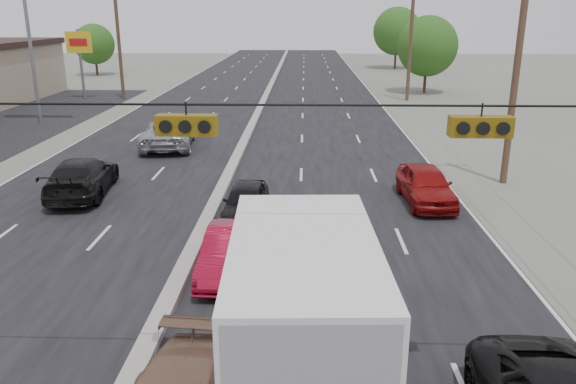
{
  "coord_description": "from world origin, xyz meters",
  "views": [
    {
      "loc": [
        3.51,
        -9.47,
        7.28
      ],
      "look_at": [
        3.05,
        6.43,
        2.2
      ],
      "focal_mm": 35.0,
      "sensor_mm": 36.0,
      "label": 1
    }
  ],
  "objects_px": {
    "queue_car_a": "(246,202)",
    "queue_car_b": "(323,224)",
    "tree_right_mid": "(427,46)",
    "utility_pole_left_c": "(119,40)",
    "box_truck": "(302,313)",
    "tree_left_far": "(94,44)",
    "queue_car_e": "(426,185)",
    "red_sedan": "(230,252)",
    "utility_pole_right_b": "(517,67)",
    "oncoming_far": "(168,133)",
    "pole_sign_far": "(79,48)",
    "utility_pole_right_c": "(411,40)",
    "tree_right_far": "(397,31)",
    "oncoming_near": "(82,177)"
  },
  "relations": [
    {
      "from": "utility_pole_right_c",
      "to": "tree_right_mid",
      "type": "xyz_separation_m",
      "value": [
        2.5,
        5.0,
        -0.77
      ]
    },
    {
      "from": "utility_pole_right_b",
      "to": "oncoming_far",
      "type": "xyz_separation_m",
      "value": [
        -16.66,
        6.57,
        -4.29
      ]
    },
    {
      "from": "tree_right_mid",
      "to": "queue_car_b",
      "type": "distance_m",
      "value": 38.88
    },
    {
      "from": "queue_car_b",
      "to": "oncoming_far",
      "type": "height_order",
      "value": "oncoming_far"
    },
    {
      "from": "red_sedan",
      "to": "tree_right_mid",
      "type": "bearing_deg",
      "value": 72.9
    },
    {
      "from": "queue_car_b",
      "to": "oncoming_far",
      "type": "relative_size",
      "value": 0.66
    },
    {
      "from": "box_truck",
      "to": "red_sedan",
      "type": "relative_size",
      "value": 1.78
    },
    {
      "from": "tree_right_mid",
      "to": "queue_car_e",
      "type": "xyz_separation_m",
      "value": [
        -6.61,
        -32.95,
        -3.59
      ]
    },
    {
      "from": "red_sedan",
      "to": "queue_car_a",
      "type": "height_order",
      "value": "red_sedan"
    },
    {
      "from": "pole_sign_far",
      "to": "oncoming_far",
      "type": "height_order",
      "value": "pole_sign_far"
    },
    {
      "from": "queue_car_e",
      "to": "tree_left_far",
      "type": "bearing_deg",
      "value": 119.59
    },
    {
      "from": "tree_right_far",
      "to": "red_sedan",
      "type": "relative_size",
      "value": 2.03
    },
    {
      "from": "utility_pole_right_b",
      "to": "box_truck",
      "type": "xyz_separation_m",
      "value": [
        -8.99,
        -15.0,
        -3.27
      ]
    },
    {
      "from": "box_truck",
      "to": "queue_car_b",
      "type": "bearing_deg",
      "value": 82.98
    },
    {
      "from": "oncoming_near",
      "to": "queue_car_b",
      "type": "bearing_deg",
      "value": 146.89
    },
    {
      "from": "red_sedan",
      "to": "queue_car_b",
      "type": "distance_m",
      "value": 3.65
    },
    {
      "from": "tree_right_mid",
      "to": "red_sedan",
      "type": "bearing_deg",
      "value": -108.98
    },
    {
      "from": "utility_pole_left_c",
      "to": "tree_left_far",
      "type": "bearing_deg",
      "value": 115.41
    },
    {
      "from": "pole_sign_far",
      "to": "tree_right_far",
      "type": "distance_m",
      "value": 43.87
    },
    {
      "from": "pole_sign_far",
      "to": "queue_car_e",
      "type": "height_order",
      "value": "pole_sign_far"
    },
    {
      "from": "tree_right_far",
      "to": "queue_car_e",
      "type": "height_order",
      "value": "tree_right_far"
    },
    {
      "from": "queue_car_b",
      "to": "queue_car_e",
      "type": "bearing_deg",
      "value": 45.69
    },
    {
      "from": "box_truck",
      "to": "queue_car_e",
      "type": "distance_m",
      "value": 13.04
    },
    {
      "from": "tree_right_mid",
      "to": "queue_car_e",
      "type": "distance_m",
      "value": 33.8
    },
    {
      "from": "queue_car_e",
      "to": "oncoming_far",
      "type": "bearing_deg",
      "value": 140.02
    },
    {
      "from": "tree_left_far",
      "to": "queue_car_b",
      "type": "height_order",
      "value": "tree_left_far"
    },
    {
      "from": "queue_car_a",
      "to": "oncoming_far",
      "type": "height_order",
      "value": "oncoming_far"
    },
    {
      "from": "queue_car_a",
      "to": "queue_car_e",
      "type": "height_order",
      "value": "queue_car_e"
    },
    {
      "from": "tree_right_mid",
      "to": "utility_pole_left_c",
      "type": "bearing_deg",
      "value": -169.7
    },
    {
      "from": "red_sedan",
      "to": "pole_sign_far",
      "type": "bearing_deg",
      "value": 118.6
    },
    {
      "from": "utility_pole_right_c",
      "to": "oncoming_near",
      "type": "xyz_separation_m",
      "value": [
        -18.22,
        -27.29,
        -4.33
      ]
    },
    {
      "from": "queue_car_a",
      "to": "queue_car_b",
      "type": "height_order",
      "value": "queue_car_a"
    },
    {
      "from": "pole_sign_far",
      "to": "oncoming_far",
      "type": "distance_m",
      "value": 22.2
    },
    {
      "from": "pole_sign_far",
      "to": "tree_right_far",
      "type": "height_order",
      "value": "tree_right_far"
    },
    {
      "from": "tree_right_far",
      "to": "oncoming_near",
      "type": "xyz_separation_m",
      "value": [
        -21.72,
        -57.29,
        -4.18
      ]
    },
    {
      "from": "pole_sign_far",
      "to": "oncoming_near",
      "type": "bearing_deg",
      "value": -69.36
    },
    {
      "from": "utility_pole_left_c",
      "to": "tree_right_far",
      "type": "relative_size",
      "value": 1.23
    },
    {
      "from": "box_truck",
      "to": "tree_right_far",
      "type": "bearing_deg",
      "value": 77.61
    },
    {
      "from": "utility_pole_left_c",
      "to": "red_sedan",
      "type": "xyz_separation_m",
      "value": [
        13.9,
        -34.55,
        -4.45
      ]
    },
    {
      "from": "utility_pole_right_b",
      "to": "red_sedan",
      "type": "distance_m",
      "value": 15.3
    },
    {
      "from": "tree_right_mid",
      "to": "box_truck",
      "type": "relative_size",
      "value": 1.0
    },
    {
      "from": "box_truck",
      "to": "queue_car_b",
      "type": "relative_size",
      "value": 1.85
    },
    {
      "from": "utility_pole_left_c",
      "to": "tree_left_far",
      "type": "relative_size",
      "value": 1.63
    },
    {
      "from": "utility_pole_left_c",
      "to": "utility_pole_right_b",
      "type": "bearing_deg",
      "value": -45.0
    },
    {
      "from": "tree_left_far",
      "to": "tree_right_mid",
      "type": "height_order",
      "value": "tree_right_mid"
    },
    {
      "from": "utility_pole_left_c",
      "to": "red_sedan",
      "type": "distance_m",
      "value": 37.5
    },
    {
      "from": "red_sedan",
      "to": "oncoming_far",
      "type": "relative_size",
      "value": 0.69
    },
    {
      "from": "pole_sign_far",
      "to": "utility_pole_right_b",
      "type": "bearing_deg",
      "value": -41.26
    },
    {
      "from": "queue_car_b",
      "to": "oncoming_far",
      "type": "bearing_deg",
      "value": 122.09
    },
    {
      "from": "pole_sign_far",
      "to": "tree_right_mid",
      "type": "height_order",
      "value": "tree_right_mid"
    }
  ]
}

